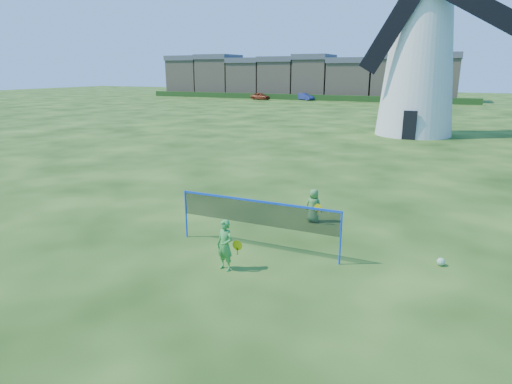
{
  "coord_description": "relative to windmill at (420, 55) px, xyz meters",
  "views": [
    {
      "loc": [
        5.72,
        -11.54,
        5.19
      ],
      "look_at": [
        0.2,
        0.5,
        1.5
      ],
      "focal_mm": 30.65,
      "sensor_mm": 36.0,
      "label": 1
    }
  ],
  "objects": [
    {
      "name": "ground",
      "position": [
        -2.4,
        -27.13,
        -6.4
      ],
      "size": [
        220.0,
        220.0,
        0.0
      ],
      "primitive_type": "plane",
      "color": "black",
      "rests_on": "ground"
    },
    {
      "name": "windmill",
      "position": [
        0.0,
        0.0,
        0.0
      ],
      "size": [
        13.74,
        6.09,
        18.62
      ],
      "color": "white",
      "rests_on": "ground"
    },
    {
      "name": "player_girl",
      "position": [
        -1.93,
        -29.18,
        -5.7
      ],
      "size": [
        0.71,
        0.45,
        1.4
      ],
      "rotation": [
        0.0,
        0.0,
        -0.25
      ],
      "color": "green",
      "rests_on": "ground"
    },
    {
      "name": "hedge",
      "position": [
        -24.4,
        38.87,
        -5.9
      ],
      "size": [
        62.0,
        0.8,
        1.0
      ],
      "primitive_type": "cube",
      "color": "#193814",
      "rests_on": "ground"
    },
    {
      "name": "terraced_houses",
      "position": [
        -25.93,
        44.87,
        -2.37
      ],
      "size": [
        57.51,
        8.4,
        8.38
      ],
      "color": "#9A8267",
      "rests_on": "ground"
    },
    {
      "name": "play_ball",
      "position": [
        3.35,
        -26.49,
        -6.29
      ],
      "size": [
        0.22,
        0.22,
        0.22
      ],
      "primitive_type": "sphere",
      "color": "green",
      "rests_on": "ground"
    },
    {
      "name": "player_boy",
      "position": [
        -0.94,
        -24.48,
        -5.8
      ],
      "size": [
        0.67,
        0.45,
        1.2
      ],
      "rotation": [
        0.0,
        0.0,
        3.03
      ],
      "color": "#4A8942",
      "rests_on": "ground"
    },
    {
      "name": "badminton_net",
      "position": [
        -1.72,
        -27.58,
        -5.26
      ],
      "size": [
        5.05,
        0.05,
        1.55
      ],
      "color": "blue",
      "rests_on": "ground"
    },
    {
      "name": "car_left",
      "position": [
        -30.14,
        36.21,
        -5.76
      ],
      "size": [
        4.0,
        2.3,
        1.28
      ],
      "primitive_type": "imported",
      "rotation": [
        0.0,
        0.0,
        1.35
      ],
      "color": "maroon",
      "rests_on": "ground"
    },
    {
      "name": "car_right",
      "position": [
        -22.43,
        38.62,
        -5.79
      ],
      "size": [
        3.94,
        2.76,
        1.23
      ],
      "primitive_type": "imported",
      "rotation": [
        0.0,
        0.0,
        1.14
      ],
      "color": "navy",
      "rests_on": "ground"
    }
  ]
}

